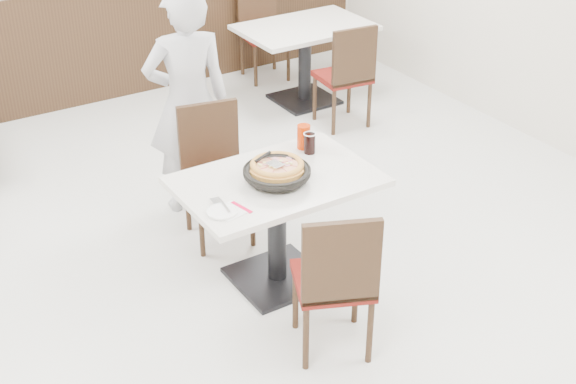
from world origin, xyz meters
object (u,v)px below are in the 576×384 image
chair_far (218,178)px  pizza (277,167)px  bg_chair_right_far (265,33)px  side_plate (222,212)px  bg_table_right (305,64)px  bg_chair_right_near (343,74)px  pizza_pan (277,176)px  diner_person (188,102)px  chair_near (333,277)px  red_cup (304,137)px  cola_glass (310,144)px  main_table (277,231)px

chair_far → pizza: size_ratio=2.65×
bg_chair_right_far → side_plate: bearing=63.5°
pizza → bg_table_right: bearing=53.5°
side_plate → bg_chair_right_near: bearing=41.1°
pizza_pan → diner_person: diner_person is taller
pizza_pan → pizza: bearing=57.7°
pizza → bg_table_right: (1.74, 2.35, -0.44)m
chair_near → pizza_pan: size_ratio=2.50×
bg_chair_right_near → chair_far: bearing=-142.6°
red_cup → pizza_pan: bearing=-142.2°
side_plate → cola_glass: 0.91m
cola_glass → bg_chair_right_near: (1.40, 1.58, -0.34)m
red_cup → bg_table_right: bearing=56.6°
cola_glass → diner_person: diner_person is taller
cola_glass → bg_chair_right_far: (1.39, 2.91, -0.34)m
main_table → diner_person: diner_person is taller
chair_far → cola_glass: (0.43, -0.46, 0.34)m
pizza → bg_chair_right_far: bearing=60.7°
diner_person → bg_chair_right_near: size_ratio=1.76×
pizza_pan → red_cup: bearing=37.8°
cola_glass → red_cup: bearing=85.6°
chair_near → bg_table_right: 3.58m
chair_far → diner_person: (0.05, 0.51, 0.36)m
chair_near → bg_table_right: bearing=82.8°
bg_chair_right_far → chair_near: bearing=72.1°
side_plate → main_table: bearing=21.3°
cola_glass → red_cup: 0.08m
bg_chair_right_near → bg_chair_right_far: size_ratio=1.00×
chair_far → pizza: bearing=109.5°
cola_glass → bg_chair_right_far: bearing=64.6°
chair_far → pizza: (0.09, -0.62, 0.34)m
side_plate → pizza_pan: bearing=17.8°
pizza_pan → bg_table_right: size_ratio=0.32×
pizza_pan → bg_chair_right_near: size_ratio=0.40×
chair_near → side_plate: bearing=151.0°
chair_far → bg_chair_right_far: same height
diner_person → bg_chair_right_near: 1.92m
bg_chair_right_near → diner_person: bearing=-155.2°
pizza → side_plate: 0.53m
chair_near → side_plate: chair_near is taller
chair_far → bg_chair_right_far: bearing=-115.6°
main_table → bg_table_right: size_ratio=1.00×
chair_far → bg_chair_right_far: 3.05m
pizza_pan → bg_chair_right_near: (1.78, 1.80, -0.32)m
diner_person → bg_table_right: 2.21m
pizza → diner_person: 1.13m
pizza_pan → pizza: 0.08m
bg_table_right → chair_far: bearing=-136.7°
main_table → chair_far: bearing=96.6°
chair_near → pizza: (0.09, 0.73, 0.34)m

